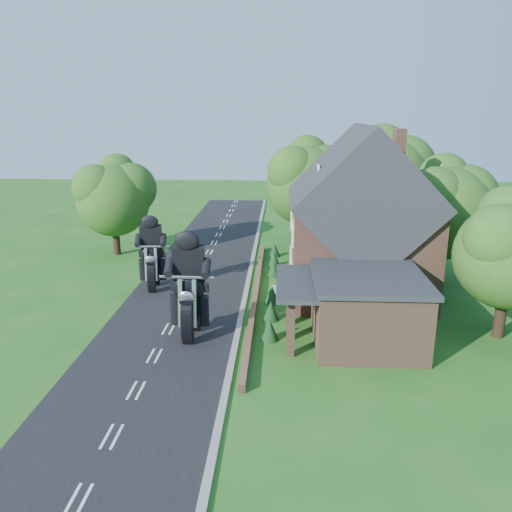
{
  "coord_description": "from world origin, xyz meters",
  "views": [
    {
      "loc": [
        5.79,
        -23.66,
        10.84
      ],
      "look_at": [
        4.34,
        4.32,
        2.8
      ],
      "focal_mm": 35.0,
      "sensor_mm": 36.0,
      "label": 1
    }
  ],
  "objects_px": {
    "house": "(359,225)",
    "motorcycle_follow": "(154,278)",
    "annex": "(364,307)",
    "motorcycle_lead": "(191,322)",
    "garden_wall": "(256,294)"
  },
  "relations": [
    {
      "from": "house",
      "to": "annex",
      "type": "bearing_deg",
      "value": -95.24
    },
    {
      "from": "house",
      "to": "motorcycle_lead",
      "type": "relative_size",
      "value": 5.75
    },
    {
      "from": "motorcycle_follow",
      "to": "annex",
      "type": "bearing_deg",
      "value": 146.15
    },
    {
      "from": "motorcycle_lead",
      "to": "motorcycle_follow",
      "type": "bearing_deg",
      "value": -60.62
    },
    {
      "from": "house",
      "to": "motorcycle_follow",
      "type": "relative_size",
      "value": 6.58
    },
    {
      "from": "garden_wall",
      "to": "motorcycle_lead",
      "type": "bearing_deg",
      "value": -116.24
    },
    {
      "from": "garden_wall",
      "to": "motorcycle_follow",
      "type": "distance_m",
      "value": 6.68
    },
    {
      "from": "garden_wall",
      "to": "annex",
      "type": "distance_m",
      "value": 8.19
    },
    {
      "from": "annex",
      "to": "motorcycle_lead",
      "type": "distance_m",
      "value": 8.55
    },
    {
      "from": "house",
      "to": "motorcycle_lead",
      "type": "height_order",
      "value": "house"
    },
    {
      "from": "house",
      "to": "annex",
      "type": "relative_size",
      "value": 1.45
    },
    {
      "from": "annex",
      "to": "motorcycle_follow",
      "type": "xyz_separation_m",
      "value": [
        -12.14,
        6.84,
        -1.04
      ]
    },
    {
      "from": "house",
      "to": "motorcycle_follow",
      "type": "distance_m",
      "value": 13.27
    },
    {
      "from": "house",
      "to": "motorcycle_lead",
      "type": "distance_m",
      "value": 11.99
    },
    {
      "from": "annex",
      "to": "house",
      "type": "bearing_deg",
      "value": 84.76
    }
  ]
}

